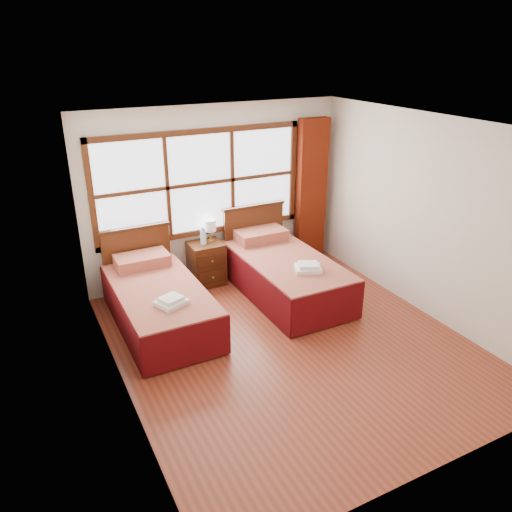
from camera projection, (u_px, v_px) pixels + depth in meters
name	position (u px, v px, depth m)	size (l,w,h in m)	color
floor	(291.00, 343.00, 6.09)	(4.50, 4.50, 0.00)	brown
ceiling	(298.00, 126.00, 5.06)	(4.50, 4.50, 0.00)	white
wall_back	(216.00, 194.00, 7.42)	(4.00, 4.00, 0.00)	silver
wall_left	(114.00, 280.00, 4.74)	(4.50, 4.50, 0.00)	silver
wall_right	(427.00, 218.00, 6.41)	(4.50, 4.50, 0.00)	silver
window	(200.00, 183.00, 7.20)	(3.16, 0.06, 1.56)	white
curtain	(311.00, 191.00, 8.02)	(0.50, 0.16, 2.30)	maroon
bed_left	(158.00, 301.00, 6.41)	(1.06, 2.08, 1.03)	#3A1C0C
bed_right	(283.00, 272.00, 7.18)	(1.11, 2.15, 1.08)	#3A1C0C
nightstand	(207.00, 263.00, 7.47)	(0.49, 0.48, 0.65)	#4B2410
towels_left	(171.00, 301.00, 5.84)	(0.41, 0.38, 0.10)	white
towels_right	(308.00, 267.00, 6.64)	(0.43, 0.41, 0.10)	white
lamp	(210.00, 226.00, 7.33)	(0.17, 0.17, 0.33)	gold
bottle_near	(203.00, 237.00, 7.28)	(0.07, 0.07, 0.25)	#BEDFF5
bottle_far	(204.00, 237.00, 7.27)	(0.06, 0.06, 0.24)	#BEDFF5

